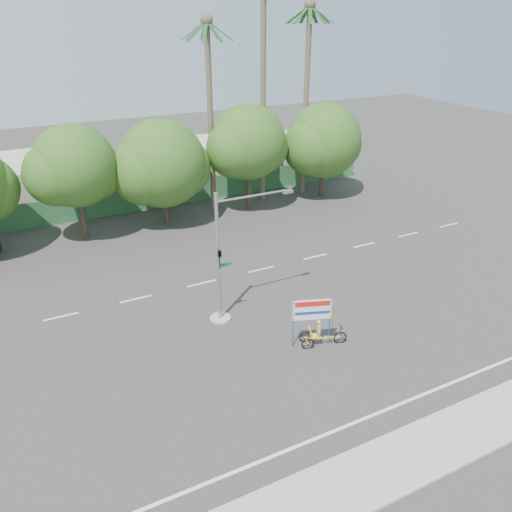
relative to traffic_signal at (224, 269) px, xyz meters
name	(u,v)px	position (x,y,z in m)	size (l,w,h in m)	color
ground	(300,347)	(2.20, -3.98, -2.92)	(120.00, 120.00, 0.00)	#33302D
sidewalk_near	(407,458)	(2.20, -11.48, -2.86)	(50.00, 2.40, 0.12)	gray
fence	(165,195)	(2.20, 17.52, -1.92)	(38.00, 0.08, 2.00)	#336B3D
building_left	(27,185)	(-7.80, 22.02, -0.92)	(12.00, 8.00, 4.00)	#C3B69B
building_right	(231,160)	(10.20, 22.02, -1.12)	(14.00, 8.00, 3.60)	#C3B69B
tree_left	(74,169)	(-4.85, 14.02, 2.14)	(6.66, 5.60, 8.07)	#473828
tree_center	(161,166)	(1.14, 14.02, 1.55)	(7.62, 6.40, 7.85)	#473828
tree_right	(248,145)	(8.15, 14.02, 2.32)	(6.90, 5.80, 8.36)	#473828
tree_far_right	(323,143)	(15.15, 14.02, 1.73)	(7.38, 6.20, 7.94)	#473828
palm_tall	(263,70)	(10.20, 15.52, 7.55)	(3.73, 3.79, 17.45)	#70604C
palm_mid	(307,82)	(14.20, 15.52, 6.48)	(3.73, 3.79, 15.45)	#70604C
palm_short	(210,96)	(5.70, 15.52, 5.94)	(3.73, 3.79, 14.45)	#70604C
traffic_signal	(224,269)	(0.00, 0.00, 0.00)	(4.72, 1.10, 7.00)	gray
trike_billboard	(317,326)	(2.97, -4.13, -1.84)	(2.60, 1.18, 2.69)	black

